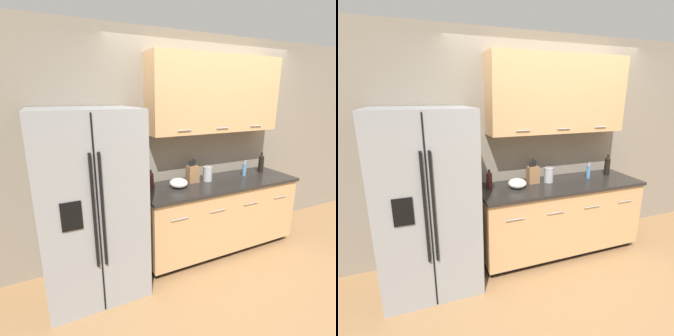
# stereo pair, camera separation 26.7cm
# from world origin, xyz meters

# --- Properties ---
(ground_plane) EXTENTS (14.00, 14.00, 0.00)m
(ground_plane) POSITION_xyz_m (0.00, 0.00, 0.00)
(ground_plane) COLOR #997047
(wall_back) EXTENTS (10.00, 0.39, 2.60)m
(wall_back) POSITION_xyz_m (0.00, 1.00, 1.46)
(wall_back) COLOR gray
(wall_back) RESTS_ON ground_plane
(counter_unit) EXTENTS (1.98, 0.64, 0.90)m
(counter_unit) POSITION_xyz_m (0.00, 0.71, 0.46)
(counter_unit) COLOR black
(counter_unit) RESTS_ON ground_plane
(refrigerator) EXTENTS (0.92, 0.78, 1.80)m
(refrigerator) POSITION_xyz_m (-1.53, 0.64, 0.90)
(refrigerator) COLOR gray
(refrigerator) RESTS_ON ground_plane
(knife_block) EXTENTS (0.13, 0.11, 0.29)m
(knife_block) POSITION_xyz_m (-0.31, 0.83, 1.00)
(knife_block) COLOR olive
(knife_block) RESTS_ON counter_unit
(wine_bottle) EXTENTS (0.07, 0.07, 0.27)m
(wine_bottle) POSITION_xyz_m (0.75, 0.80, 1.02)
(wine_bottle) COLOR black
(wine_bottle) RESTS_ON counter_unit
(soap_dispenser) EXTENTS (0.05, 0.05, 0.20)m
(soap_dispenser) POSITION_xyz_m (0.43, 0.76, 0.98)
(soap_dispenser) COLOR #4C7FB2
(soap_dispenser) RESTS_ON counter_unit
(oil_bottle) EXTENTS (0.07, 0.07, 0.22)m
(oil_bottle) POSITION_xyz_m (-0.85, 0.82, 1.00)
(oil_bottle) COLOR #3D1914
(oil_bottle) RESTS_ON counter_unit
(steel_canister) EXTENTS (0.12, 0.12, 0.19)m
(steel_canister) POSITION_xyz_m (-0.12, 0.79, 0.99)
(steel_canister) COLOR #A3A3A5
(steel_canister) RESTS_ON counter_unit
(mixing_bowl) EXTENTS (0.21, 0.21, 0.11)m
(mixing_bowl) POSITION_xyz_m (-0.55, 0.72, 0.95)
(mixing_bowl) COLOR white
(mixing_bowl) RESTS_ON counter_unit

